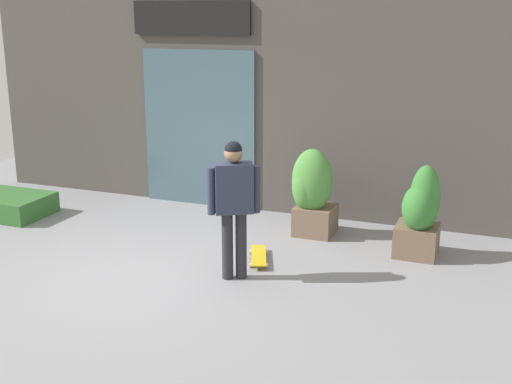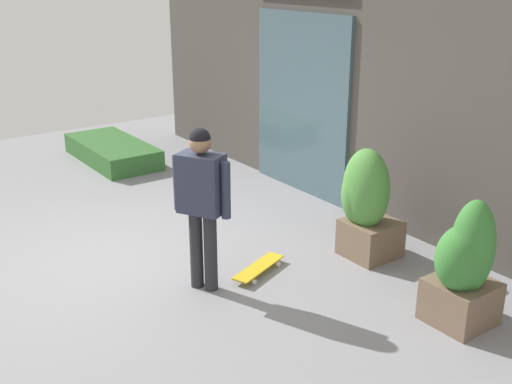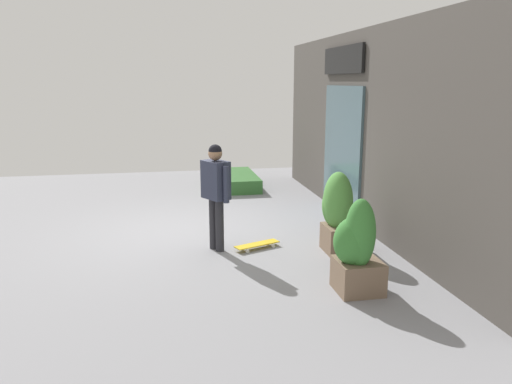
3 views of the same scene
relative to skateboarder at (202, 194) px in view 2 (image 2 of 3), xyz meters
name	(u,v)px [view 2 (image 2 of 3)]	position (x,y,z in m)	size (l,w,h in m)	color
ground_plane	(133,258)	(-1.03, -0.30, -1.00)	(12.00, 12.00, 0.00)	gray
building_facade	(344,76)	(-1.06, 2.77, 0.71)	(8.91, 0.31, 3.43)	#4C4742
skateboarder	(202,194)	(0.00, 0.00, 0.00)	(0.54, 0.44, 1.64)	#28282D
skateboard	(259,268)	(0.06, 0.62, -0.94)	(0.44, 0.75, 0.08)	gold
planter_box_left	(465,269)	(1.91, 1.50, -0.45)	(0.53, 0.61, 1.20)	brown
planter_box_right	(366,203)	(0.38, 1.82, -0.38)	(0.58, 0.57, 1.23)	brown
hedge_ledge	(112,151)	(-4.59, 1.01, -0.84)	(1.97, 0.90, 0.32)	#33662D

